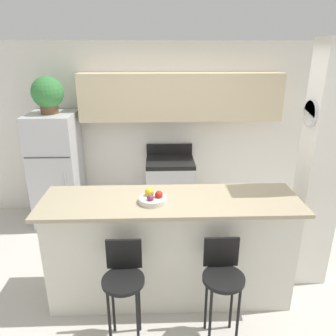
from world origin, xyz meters
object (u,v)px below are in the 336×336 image
at_px(trash_bin, 95,215).
at_px(fruit_bowl, 153,198).
at_px(refrigerator, 57,169).
at_px(bar_stool_right, 223,278).
at_px(stove_range, 170,188).
at_px(potted_plant_on_fridge, 48,94).
at_px(bar_stool_left, 124,280).

bearing_deg(trash_bin, fruit_bowl, -59.47).
bearing_deg(refrigerator, fruit_bowl, -50.76).
bearing_deg(refrigerator, bar_stool_right, -48.17).
xyz_separation_m(stove_range, potted_plant_on_fridge, (-1.63, -0.06, 1.42)).
bearing_deg(fruit_bowl, potted_plant_on_fridge, 129.24).
xyz_separation_m(bar_stool_right, fruit_bowl, (-0.59, 0.51, 0.51)).
xyz_separation_m(stove_range, trash_bin, (-1.10, -0.31, -0.27)).
xyz_separation_m(bar_stool_right, trash_bin, (-1.45, 1.97, -0.44)).
bearing_deg(potted_plant_on_fridge, refrigerator, -65.58).
xyz_separation_m(fruit_bowl, trash_bin, (-0.86, 1.46, -0.95)).
bearing_deg(refrigerator, bar_stool_left, -62.55).
height_order(potted_plant_on_fridge, fruit_bowl, potted_plant_on_fridge).
bearing_deg(bar_stool_right, bar_stool_left, 180.00).
distance_m(bar_stool_left, trash_bin, 2.11).
bearing_deg(fruit_bowl, bar_stool_right, -40.79).
height_order(bar_stool_right, fruit_bowl, fruit_bowl).
distance_m(stove_range, bar_stool_right, 2.31).
bearing_deg(bar_stool_left, bar_stool_right, 0.00).
bearing_deg(trash_bin, bar_stool_right, -53.64).
distance_m(bar_stool_right, potted_plant_on_fridge, 3.23).
height_order(potted_plant_on_fridge, trash_bin, potted_plant_on_fridge).
relative_size(refrigerator, bar_stool_left, 1.70).
bearing_deg(trash_bin, potted_plant_on_fridge, 155.11).
distance_m(bar_stool_left, bar_stool_right, 0.83).
bearing_deg(bar_stool_left, stove_range, 78.04).
relative_size(bar_stool_left, trash_bin, 2.50).
bearing_deg(fruit_bowl, stove_range, 82.39).
bearing_deg(bar_stool_right, stove_range, 98.76).
height_order(bar_stool_right, trash_bin, bar_stool_right).
relative_size(potted_plant_on_fridge, fruit_bowl, 1.90).
relative_size(bar_stool_left, bar_stool_right, 1.00).
bearing_deg(stove_range, potted_plant_on_fridge, -177.99).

